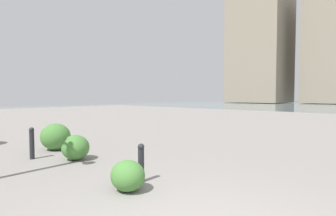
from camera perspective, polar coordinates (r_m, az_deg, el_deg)
name	(u,v)px	position (r m, az deg, el deg)	size (l,w,h in m)	color
building_annex	(260,27)	(72.09, 19.30, 16.21)	(12.90, 12.56, 39.41)	gray
bollard_near	(141,162)	(5.24, -5.84, -11.50)	(0.13, 0.13, 0.75)	#232328
bollard_mid	(32,143)	(7.87, -27.35, -6.65)	(0.13, 0.13, 0.84)	#232328
shrub_low	(56,137)	(8.88, -23.13, -5.72)	(0.96, 0.86, 0.82)	#477F38
shrub_round	(128,176)	(4.82, -8.70, -14.26)	(0.64, 0.58, 0.55)	#477F38
shrub_wide	(75,147)	(7.35, -19.38, -8.05)	(0.77, 0.69, 0.65)	#477F38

